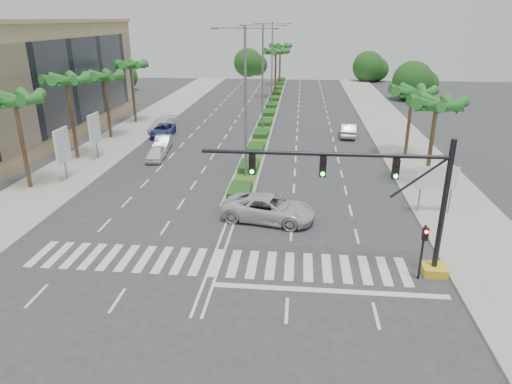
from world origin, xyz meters
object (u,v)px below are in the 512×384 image
Objects in this scene: car_parked_b at (163,143)px; car_crossing at (269,208)px; car_parked_a at (156,154)px; car_right at (348,130)px; car_parked_d at (162,125)px; car_parked_c at (163,130)px.

car_crossing reaches higher than car_parked_b.
car_right is at bearing 25.23° from car_parked_a.
car_crossing reaches higher than car_parked_d.
car_parked_b is at bearing -78.60° from car_parked_c.
car_parked_d is 1.11× the size of car_right.
car_parked_b is (-0.47, 3.82, 0.05)m from car_parked_a.
car_crossing is at bearing 76.71° from car_right.
car_parked_c is at bearing 8.95° from car_right.
car_parked_d is at bearing 2.70° from car_right.
car_parked_d reaches higher than car_parked_b.
car_right is at bearing 1.94° from car_parked_d.
car_parked_a is at bearing 54.46° from car_crossing.
car_parked_a is 11.72m from car_parked_d.
car_crossing is 24.61m from car_right.
car_crossing is (11.47, -12.54, 0.21)m from car_parked_a.
car_parked_a is 21.68m from car_right.
car_parked_b is at bearing 24.26° from car_right.
car_parked_a is 17.00m from car_crossing.
car_parked_d is (-2.33, 7.56, 0.07)m from car_parked_b.
car_right is at bearing 0.24° from car_parked_c.
car_parked_a is at bearing -73.17° from car_parked_d.
car_parked_a is 3.85m from car_parked_b.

